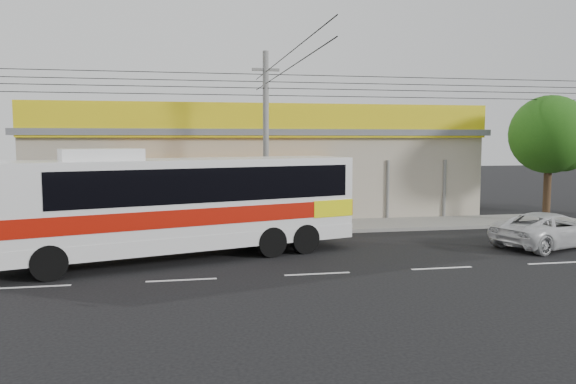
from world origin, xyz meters
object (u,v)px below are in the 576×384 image
tree_near (552,137)px  coach_bus (186,200)px  motorbike_red (5,224)px  white_car (550,230)px  utility_pole (266,84)px

tree_near → coach_bus: bearing=-164.7°
motorbike_red → tree_near: 24.33m
white_car → coach_bus: bearing=70.0°
coach_bus → tree_near: (17.00, 4.65, 2.12)m
coach_bus → tree_near: bearing=-1.5°
utility_pole → coach_bus: bearing=-127.0°
motorbike_red → coach_bus: bearing=-105.1°
coach_bus → motorbike_red: 8.64m
coach_bus → motorbike_red: bearing=129.2°
motorbike_red → white_car: white_car is taller
white_car → tree_near: 7.20m
coach_bus → motorbike_red: (-7.08, 4.76, -1.34)m
white_car → tree_near: bearing=-53.1°
utility_pole → white_car: bearing=-26.5°
coach_bus → white_car: size_ratio=2.63×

